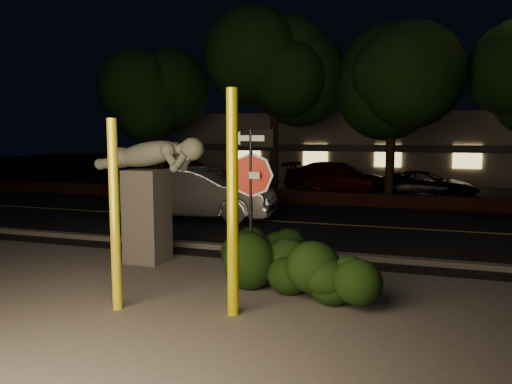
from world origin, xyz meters
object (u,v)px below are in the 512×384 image
yellow_pole_right (233,205)px  signpost (251,176)px  silver_sedan (197,193)px  parked_car_red (184,172)px  sculpture (148,186)px  yellow_pole_left (115,216)px  parked_car_dark (425,185)px  parked_car_darkred (338,178)px

yellow_pole_right → signpost: yellow_pole_right is taller
silver_sedan → parked_car_red: bearing=23.3°
yellow_pole_right → sculpture: 3.75m
yellow_pole_left → signpost: bearing=50.4°
yellow_pole_left → parked_car_dark: bearing=73.3°
parked_car_red → parked_car_dark: bearing=-85.7°
yellow_pole_right → sculpture: (-2.85, 2.44, -0.06)m
yellow_pole_left → parked_car_darkred: yellow_pole_left is taller
yellow_pole_left → yellow_pole_right: (1.83, 0.33, 0.22)m
yellow_pole_right → sculpture: size_ratio=1.27×
signpost → silver_sedan: size_ratio=0.56×
signpost → parked_car_dark: signpost is taller
signpost → silver_sedan: (-4.01, 6.34, -1.18)m
yellow_pole_left → signpost: yellow_pole_left is taller
parked_car_red → parked_car_darkred: parked_car_red is taller
signpost → silver_sedan: 7.60m
yellow_pole_right → parked_car_darkred: 16.37m
sculpture → parked_car_red: (-5.89, 13.59, -0.81)m
yellow_pole_right → parked_car_dark: (2.91, 15.48, -1.12)m
parked_car_darkred → parked_car_dark: parked_car_darkred is taller
yellow_pole_left → sculpture: yellow_pole_left is taller
sculpture → silver_sedan: (-1.41, 5.48, -0.82)m
signpost → parked_car_red: size_ratio=0.57×
yellow_pole_left → parked_car_red: (-6.90, 16.36, -0.65)m
parked_car_dark → signpost: bearing=174.0°
parked_car_red → silver_sedan: bearing=-144.1°
yellow_pole_left → silver_sedan: bearing=106.4°
sculpture → silver_sedan: 5.72m
sculpture → parked_car_red: size_ratio=0.54×
parked_car_red → parked_car_dark: (11.64, -0.55, -0.26)m
yellow_pole_right → signpost: size_ratio=1.21×
yellow_pole_right → sculpture: bearing=139.4°
yellow_pole_right → parked_car_darkred: yellow_pole_right is taller
yellow_pole_left → silver_sedan: yellow_pole_left is taller
parked_car_red → parked_car_dark: parked_car_red is taller
silver_sedan → parked_car_darkred: bearing=-27.3°
yellow_pole_right → parked_car_dark: size_ratio=0.79×
parked_car_dark → sculpture: bearing=163.0°
sculpture → parked_car_dark: bearing=67.4°
yellow_pole_left → signpost: 2.54m
signpost → parked_car_dark: size_ratio=0.66×
silver_sedan → parked_car_darkred: 9.03m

